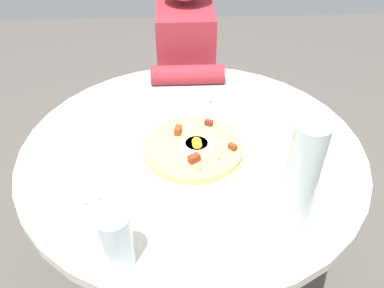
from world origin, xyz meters
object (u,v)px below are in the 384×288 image
Objects in this scene: dining_table at (192,189)px; water_glass at (116,240)px; pizza_plate at (192,152)px; fork at (89,176)px; bread_plate at (300,177)px; knife at (75,181)px; breakfast_pizza at (192,147)px; water_bottle at (301,179)px; person_seated at (185,98)px; salt_shaker at (206,98)px.

water_glass reaches higher than dining_table.
pizza_plate is 1.84× the size of fork.
bread_plate is at bearing -62.36° from water_glass.
knife is at bearing 108.39° from pizza_plate.
water_glass is at bearing 153.98° from breakfast_pizza.
pizza_plate is at bearing -25.84° from water_glass.
dining_table is 7.06× the size of water_glass.
knife is at bearing 73.30° from water_bottle.
dining_table is 0.36m from bread_plate.
bread_plate is at bearing -118.87° from fork.
pizza_plate reaches higher than bread_plate.
pizza_plate is 0.32m from knife.
breakfast_pizza reaches higher than bread_plate.
person_seated is at bearing -0.11° from pizza_plate.
person_seated reaches higher than knife.
salt_shaker is at bearing -69.97° from fork.
knife is (-0.14, 0.31, 0.18)m from dining_table.
pizza_plate is (-0.68, 0.00, 0.24)m from person_seated.
water_bottle is at bearing -135.45° from fork.
water_glass is at bearing 154.16° from pizza_plate.
bread_plate is at bearing -160.90° from person_seated.
pizza_plate is (-0.04, 0.00, 0.18)m from dining_table.
bread_plate is at bearing -112.18° from breakfast_pizza.
salt_shaker is at bearing -12.32° from breakfast_pizza.
knife is (-0.78, 0.31, 0.24)m from person_seated.
fork is 0.04m from knife.
fork is 0.65× the size of water_bottle.
fork is (0.03, 0.55, 0.00)m from bread_plate.
salt_shaker reaches higher than knife.
fork is 3.61× the size of salt_shaker.
water_bottle is 0.55m from salt_shaker.
knife is (-0.10, 0.31, 0.00)m from pizza_plate.
bread_plate is 0.43m from salt_shaker.
person_seated is 0.87m from bread_plate.
dining_table is 0.64m from person_seated.
salt_shaker reaches higher than bread_plate.
breakfast_pizza is 0.35m from water_bottle.
fork and knife have the same top height.
breakfast_pizza reaches higher than fork.
water_glass is (-1.02, 0.17, 0.31)m from person_seated.
bread_plate is 0.50m from water_glass.
pizza_plate reaches higher than fork.
fork is 1.30× the size of water_glass.
person_seated is 3.42× the size of pizza_plate.
breakfast_pizza is 0.32m from knife.
pizza_plate is at bearing 167.42° from salt_shaker.
breakfast_pizza is 1.67× the size of bread_plate.
person_seated is 8.18× the size of water_glass.
water_bottle is (-0.15, 0.06, 0.13)m from bread_plate.
knife reaches higher than dining_table.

